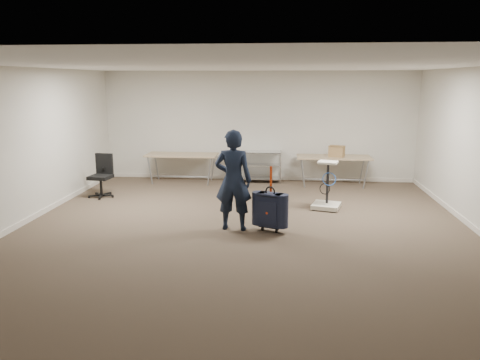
# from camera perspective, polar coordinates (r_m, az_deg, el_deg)

# --- Properties ---
(ground) EXTENTS (9.00, 9.00, 0.00)m
(ground) POSITION_cam_1_polar(r_m,az_deg,el_deg) (8.01, 0.31, -6.61)
(ground) COLOR #45372A
(ground) RESTS_ON ground
(room_shell) EXTENTS (8.00, 9.00, 9.00)m
(room_shell) POSITION_cam_1_polar(r_m,az_deg,el_deg) (9.32, 1.07, -3.60)
(room_shell) COLOR beige
(room_shell) RESTS_ON ground
(folding_table_left) EXTENTS (1.80, 0.75, 0.73)m
(folding_table_left) POSITION_cam_1_polar(r_m,az_deg,el_deg) (11.95, -7.11, 2.90)
(folding_table_left) COLOR tan
(folding_table_left) RESTS_ON ground
(folding_table_right) EXTENTS (1.80, 0.75, 0.73)m
(folding_table_right) POSITION_cam_1_polar(r_m,az_deg,el_deg) (11.73, 11.35, 2.59)
(folding_table_right) COLOR tan
(folding_table_right) RESTS_ON ground
(wire_shelf) EXTENTS (1.22, 0.47, 0.80)m
(wire_shelf) POSITION_cam_1_polar(r_m,az_deg,el_deg) (11.97, 2.10, 1.85)
(wire_shelf) COLOR silver
(wire_shelf) RESTS_ON ground
(person) EXTENTS (0.66, 0.46, 1.76)m
(person) POSITION_cam_1_polar(r_m,az_deg,el_deg) (8.05, -0.83, -0.03)
(person) COLOR black
(person) RESTS_ON ground
(suitcase) EXTENTS (0.48, 0.38, 1.15)m
(suitcase) POSITION_cam_1_polar(r_m,az_deg,el_deg) (8.04, 3.67, -3.66)
(suitcase) COLOR #151E30
(suitcase) RESTS_ON ground
(office_chair) EXTENTS (0.58, 0.58, 0.96)m
(office_chair) POSITION_cam_1_polar(r_m,az_deg,el_deg) (10.91, -16.49, -0.46)
(office_chair) COLOR black
(office_chair) RESTS_ON ground
(equipment_cart) EXTENTS (0.65, 0.65, 0.98)m
(equipment_cart) POSITION_cam_1_polar(r_m,az_deg,el_deg) (9.64, 10.51, -1.99)
(equipment_cart) COLOR silver
(equipment_cart) RESTS_ON ground
(cardboard_box) EXTENTS (0.42, 0.37, 0.27)m
(cardboard_box) POSITION_cam_1_polar(r_m,az_deg,el_deg) (11.70, 11.71, 3.47)
(cardboard_box) COLOR olive
(cardboard_box) RESTS_ON folding_table_right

